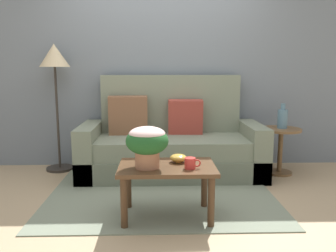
% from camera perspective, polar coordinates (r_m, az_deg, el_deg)
% --- Properties ---
extents(ground_plane, '(14.00, 14.00, 0.00)m').
position_cam_1_polar(ground_plane, '(3.57, -1.10, -11.33)').
color(ground_plane, tan).
extents(wall_back, '(6.40, 0.12, 2.62)m').
position_cam_1_polar(wall_back, '(4.58, -1.34, 10.00)').
color(wall_back, slate).
rests_on(wall_back, ground).
extents(area_rug, '(2.24, 1.93, 0.01)m').
position_cam_1_polar(area_rug, '(3.70, -1.12, -10.51)').
color(area_rug, gray).
rests_on(area_rug, ground).
extents(couch, '(2.14, 0.88, 1.18)m').
position_cam_1_polar(couch, '(4.22, 0.42, -3.09)').
color(couch, '#626B59').
rests_on(couch, ground).
extents(coffee_table, '(0.81, 0.53, 0.46)m').
position_cam_1_polar(coffee_table, '(2.97, -0.16, -7.95)').
color(coffee_table, '#442D1B').
rests_on(coffee_table, ground).
extents(side_table, '(0.47, 0.47, 0.56)m').
position_cam_1_polar(side_table, '(4.40, 17.91, -2.57)').
color(side_table, brown).
rests_on(side_table, ground).
extents(floor_lamp, '(0.36, 0.36, 1.55)m').
position_cam_1_polar(floor_lamp, '(4.47, -17.99, 9.12)').
color(floor_lamp, '#2D2823').
rests_on(floor_lamp, ground).
extents(potted_plant, '(0.35, 0.35, 0.34)m').
position_cam_1_polar(potted_plant, '(2.84, -3.43, -2.57)').
color(potted_plant, '#A36B4C').
rests_on(potted_plant, coffee_table).
extents(coffee_mug, '(0.13, 0.09, 0.09)m').
position_cam_1_polar(coffee_mug, '(2.85, 3.68, -6.09)').
color(coffee_mug, red).
rests_on(coffee_mug, coffee_table).
extents(snack_bowl, '(0.15, 0.15, 0.07)m').
position_cam_1_polar(snack_bowl, '(3.04, 1.71, -5.24)').
color(snack_bowl, gold).
rests_on(snack_bowl, coffee_table).
extents(table_vase, '(0.12, 0.12, 0.30)m').
position_cam_1_polar(table_vase, '(4.35, 18.19, 1.21)').
color(table_vase, slate).
rests_on(table_vase, side_table).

